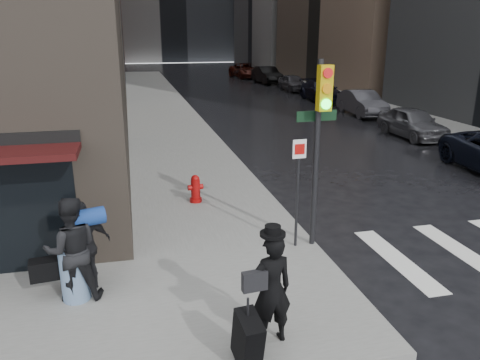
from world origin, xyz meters
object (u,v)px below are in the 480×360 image
Objects in this scene: man_overcoat at (267,298)px; traffic_light at (318,130)px; fire_hydrant at (196,190)px; parked_car_5 at (267,75)px; parked_car_3 at (321,91)px; man_greycoat at (85,246)px; parked_car_6 at (246,71)px; man_jeans at (71,249)px; parked_car_2 at (362,103)px; parked_car_1 at (412,123)px; parked_car_4 at (293,83)px.

man_overcoat is 4.09m from traffic_light.
parked_car_5 reaches higher than fire_hydrant.
parked_car_3 is (11.62, 25.57, -0.25)m from man_overcoat.
man_greycoat is 43.91m from parked_car_6.
man_jeans is (-2.90, 2.03, 0.14)m from man_overcoat.
parked_car_2 is 0.89× the size of parked_car_3.
man_jeans is at bearing -171.00° from traffic_light.
parked_car_5 reaches higher than parked_car_6.
parked_car_2 is at bearing 83.61° from parked_car_1.
parked_car_4 is at bearing 92.72° from parked_car_2.
parked_car_2 is at bearing 56.04° from traffic_light.
man_greycoat is at bearing -129.04° from man_jeans.
man_overcoat is 2.50× the size of fire_hydrant.
parked_car_2 is (11.59, 19.39, -0.24)m from man_overcoat.
fire_hydrant is (-2.11, 3.38, -2.24)m from traffic_light.
man_jeans reaches higher than parked_car_4.
traffic_light is 19.02m from parked_car_2.
man_greycoat is 4.92m from fire_hydrant.
parked_car_6 is at bearing 74.49° from traffic_light.
fire_hydrant is at bearing -154.44° from man_greycoat.
parked_car_5 is 6.20m from parked_car_6.
parked_car_5 is 0.88× the size of parked_car_6.
fire_hydrant is 17.43m from parked_car_2.
parked_car_5 is at bearing -118.26° from man_jeans.
man_greycoat is 2.20× the size of fire_hydrant.
parked_car_2 reaches higher than fire_hydrant.
traffic_light is at bearing -117.37° from parked_car_2.
parked_car_1 is at bearing -93.67° from parked_car_4.
traffic_light is at bearing -131.86° from parked_car_1.
parked_car_2 is 24.74m from parked_car_6.
man_jeans reaches higher than fire_hydrant.
parked_car_5 is at bearing 94.17° from parked_car_2.
parked_car_1 is (13.83, 11.18, -0.41)m from man_jeans.
parked_car_3 is at bearing 86.52° from parked_car_1.
parked_car_1 is (8.95, 10.11, -2.04)m from traffic_light.
parked_car_1 is 12.38m from parked_car_3.
man_jeans is at bearing -41.13° from man_overcoat.
parked_car_3 is 1.01× the size of parked_car_5.
man_greycoat is at bearing -112.54° from parked_car_6.
parked_car_2 is at bearing -136.58° from man_jeans.
parked_car_3 is (0.68, 12.36, 0.01)m from parked_car_1.
traffic_light is at bearing -110.05° from parked_car_4.
parked_car_3 is at bearing 92.93° from parked_car_2.
parked_car_1 is at bearing -147.79° from man_jeans.
parked_car_4 is (0.75, 18.55, -0.02)m from parked_car_1.
man_greycoat is at bearing -141.76° from parked_car_1.
parked_car_1 is at bearing 31.28° from fire_hydrant.
parked_car_6 is at bearing -114.72° from man_jeans.
traffic_light is 0.92× the size of parked_car_2.
parked_car_3 is at bearing -92.00° from parked_car_4.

